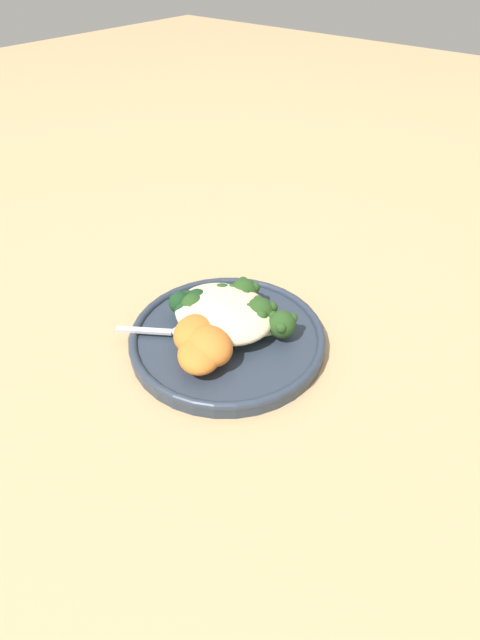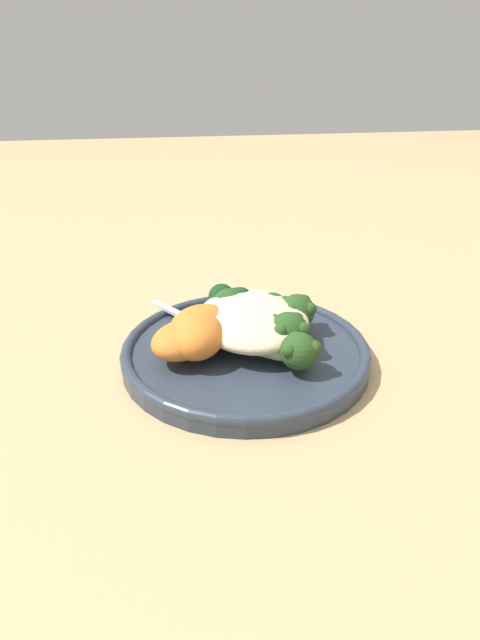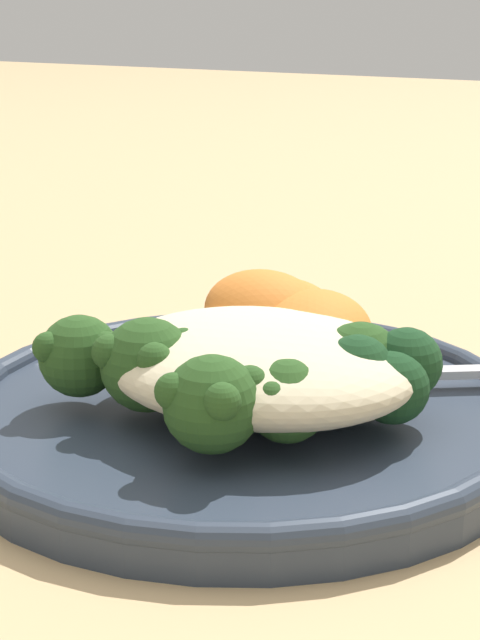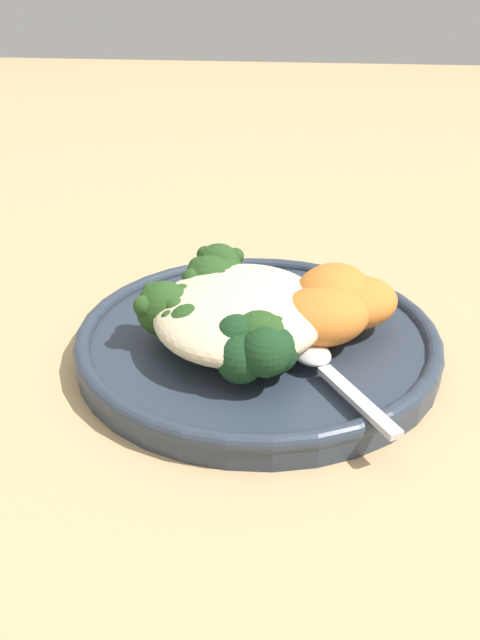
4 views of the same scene
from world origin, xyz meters
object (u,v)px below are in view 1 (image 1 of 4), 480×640
spoon (174,331)px  quinoa_mound (224,313)px  broccoli_stalk_4 (199,311)px  kale_tuft (189,305)px  broccoli_stalk_0 (267,327)px  sweet_potato_chunk_1 (196,336)px  broccoli_stalk_2 (240,300)px  broccoli_stalk_1 (257,314)px  sweet_potato_chunk_0 (195,333)px  plate (225,336)px  sweet_potato_chunk_3 (210,345)px  broccoli_stalk_3 (222,304)px  sweet_potato_chunk_2 (200,353)px

spoon → quinoa_mound: bearing=-156.6°
broccoli_stalk_4 → spoon: bearing=91.5°
kale_tuft → spoon: (0.01, -0.04, -0.01)m
broccoli_stalk_0 → kale_tuft: (-0.11, -0.03, 0.00)m
sweet_potato_chunk_1 → kale_tuft: bearing=141.8°
broccoli_stalk_2 → broccoli_stalk_1: bearing=-128.2°
sweet_potato_chunk_0 → broccoli_stalk_0: bearing=49.1°
broccoli_stalk_0 → sweet_potato_chunk_1: 0.09m
plate → sweet_potato_chunk_3: 0.06m
sweet_potato_chunk_0 → spoon: (-0.04, -0.00, -0.01)m
sweet_potato_chunk_0 → spoon: bearing=-175.3°
quinoa_mound → broccoli_stalk_3: 0.02m
broccoli_stalk_1 → sweet_potato_chunk_2: bearing=-165.6°
quinoa_mound → broccoli_stalk_4: same height
broccoli_stalk_4 → sweet_potato_chunk_0: (0.03, -0.04, 0.00)m
broccoli_stalk_0 → broccoli_stalk_4: (-0.09, -0.03, 0.00)m
plate → sweet_potato_chunk_3: size_ratio=3.93×
broccoli_stalk_4 → broccoli_stalk_0: bearing=-149.8°
quinoa_mound → sweet_potato_chunk_2: quinoa_mound is taller
sweet_potato_chunk_0 → kale_tuft: 0.06m
plate → broccoli_stalk_1: (0.03, 0.03, 0.03)m
sweet_potato_chunk_3 → spoon: (-0.07, 0.00, -0.02)m
broccoli_stalk_3 → broccoli_stalk_4: size_ratio=0.87×
spoon → plate: bearing=-169.1°
plate → quinoa_mound: 0.03m
broccoli_stalk_2 → spoon: size_ratio=1.16×
broccoli_stalk_0 → broccoli_stalk_3: bearing=134.2°
broccoli_stalk_0 → spoon: size_ratio=0.97×
sweet_potato_chunk_1 → broccoli_stalk_1: bearing=65.7°
broccoli_stalk_2 → sweet_potato_chunk_0: (0.00, -0.09, 0.00)m
broccoli_stalk_3 → sweet_potato_chunk_3: 0.09m
quinoa_mound → sweet_potato_chunk_2: size_ratio=2.05×
sweet_potato_chunk_2 → plate: bearing=104.7°
broccoli_stalk_2 → spoon: broccoli_stalk_2 is taller
sweet_potato_chunk_0 → plate: bearing=75.8°
plate → sweet_potato_chunk_1: size_ratio=5.22×
broccoli_stalk_4 → sweet_potato_chunk_1: broccoli_stalk_4 is taller
quinoa_mound → broccoli_stalk_3: quinoa_mound is taller
broccoli_stalk_4 → sweet_potato_chunk_2: broccoli_stalk_4 is taller
plate → broccoli_stalk_0: bearing=27.5°
broccoli_stalk_0 → broccoli_stalk_2: 0.07m
sweet_potato_chunk_0 → kale_tuft: size_ratio=1.24×
quinoa_mound → sweet_potato_chunk_3: bearing=-63.5°
quinoa_mound → spoon: bearing=-122.6°
sweet_potato_chunk_3 → spoon: size_ratio=0.66×
broccoli_stalk_1 → broccoli_stalk_2: bearing=89.8°
quinoa_mound → kale_tuft: bearing=-161.1°
plate → sweet_potato_chunk_0: bearing=-104.2°
plate → kale_tuft: 0.07m
broccoli_stalk_2 → spoon: bearing=141.4°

